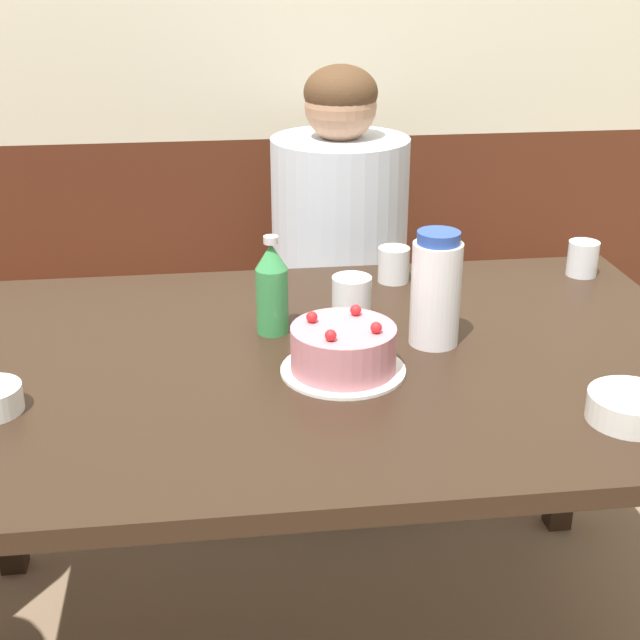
% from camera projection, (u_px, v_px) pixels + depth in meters
% --- Properties ---
extents(back_wall, '(4.80, 0.04, 2.50)m').
position_uv_depth(back_wall, '(267.00, 17.00, 2.38)').
color(back_wall, '#4C2314').
rests_on(back_wall, ground_plane).
extents(bench_seat, '(1.97, 0.38, 0.46)m').
position_uv_depth(bench_seat, '(280.00, 393.00, 2.58)').
color(bench_seat, '#472314').
rests_on(bench_seat, ground_plane).
extents(dining_table, '(1.50, 0.94, 0.74)m').
position_uv_depth(dining_table, '(314.00, 395.00, 1.66)').
color(dining_table, black).
rests_on(dining_table, ground_plane).
extents(birthday_cake, '(0.22, 0.22, 0.10)m').
position_uv_depth(birthday_cake, '(343.00, 350.00, 1.55)').
color(birthday_cake, white).
rests_on(birthday_cake, dining_table).
extents(water_pitcher, '(0.09, 0.09, 0.22)m').
position_uv_depth(water_pitcher, '(436.00, 290.00, 1.64)').
color(water_pitcher, white).
rests_on(water_pitcher, dining_table).
extents(soju_bottle, '(0.06, 0.06, 0.19)m').
position_uv_depth(soju_bottle, '(272.00, 288.00, 1.69)').
color(soju_bottle, '#388E4C').
rests_on(soju_bottle, dining_table).
extents(bowl_rice_small, '(0.14, 0.14, 0.04)m').
position_uv_depth(bowl_rice_small, '(631.00, 407.00, 1.40)').
color(bowl_rice_small, white).
rests_on(bowl_rice_small, dining_table).
extents(glass_water_tall, '(0.07, 0.07, 0.08)m').
position_uv_depth(glass_water_tall, '(394.00, 265.00, 1.97)').
color(glass_water_tall, silver).
rests_on(glass_water_tall, dining_table).
extents(glass_tumbler_short, '(0.08, 0.08, 0.10)m').
position_uv_depth(glass_tumbler_short, '(352.00, 301.00, 1.74)').
color(glass_tumbler_short, silver).
rests_on(glass_tumbler_short, dining_table).
extents(glass_shot_small, '(0.07, 0.07, 0.08)m').
position_uv_depth(glass_shot_small, '(583.00, 258.00, 2.00)').
color(glass_shot_small, silver).
rests_on(glass_shot_small, dining_table).
extents(person_pale_blue_shirt, '(0.35, 0.35, 1.16)m').
position_uv_depth(person_pale_blue_shirt, '(339.00, 296.00, 2.38)').
color(person_pale_blue_shirt, '#33333D').
rests_on(person_pale_blue_shirt, ground_plane).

